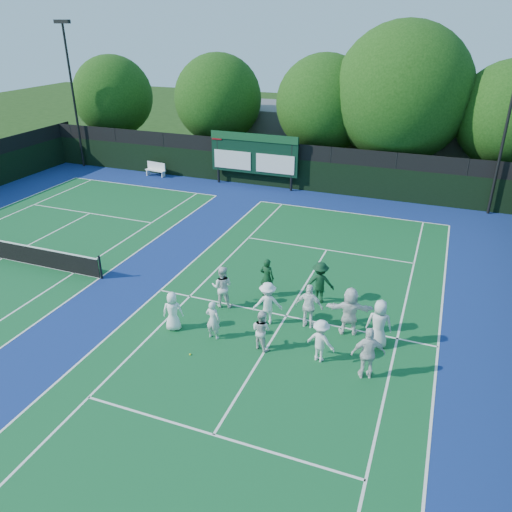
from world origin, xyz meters
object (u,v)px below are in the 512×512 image
(scoreboard, at_px, (254,154))
(tennis_net, at_px, (1,249))
(coach_left, at_px, (267,278))
(bench, at_px, (156,169))

(scoreboard, relative_size, tennis_net, 0.53)
(coach_left, bearing_deg, scoreboard, -60.18)
(bench, height_order, coach_left, coach_left)
(scoreboard, bearing_deg, coach_left, -66.60)
(tennis_net, bearing_deg, scoreboard, 64.40)
(bench, bearing_deg, scoreboard, 1.66)
(scoreboard, xyz_separation_m, bench, (-7.40, -0.21, -1.66))
(scoreboard, bearing_deg, bench, -178.34)
(tennis_net, xyz_separation_m, bench, (-0.41, 14.37, 0.04))
(scoreboard, distance_m, tennis_net, 16.26)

